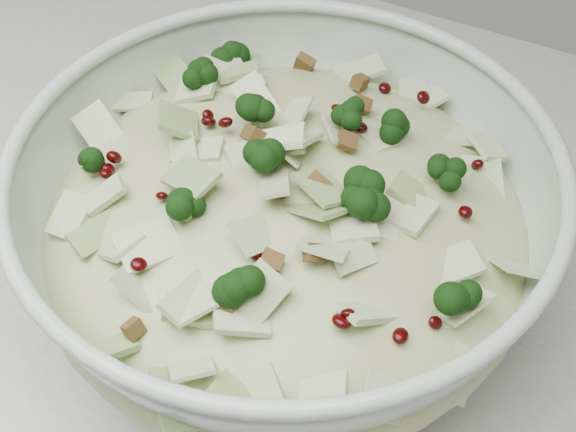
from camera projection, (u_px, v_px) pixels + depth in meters
name	position (u px, v px, depth m)	size (l,w,h in m)	color
mixing_bowl	(285.00, 228.00, 0.51)	(0.42, 0.42, 0.13)	#B3C5B5
salad	(285.00, 205.00, 0.49)	(0.34, 0.34, 0.13)	#BFCA8A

